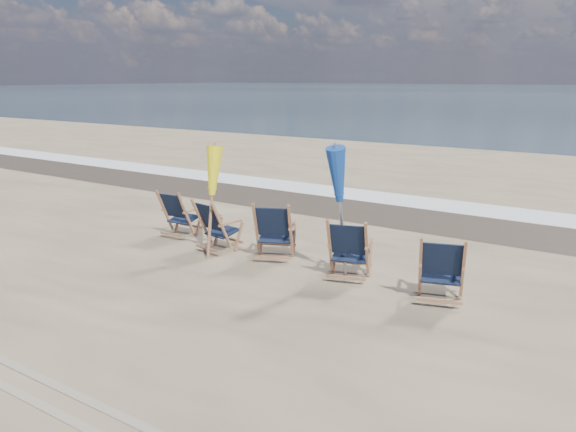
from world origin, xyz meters
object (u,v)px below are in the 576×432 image
(beach_chair_3, at_px, (367,251))
(beach_chair_0, at_px, (186,215))
(beach_chair_2, at_px, (290,232))
(beach_chair_4, at_px, (463,272))
(umbrella_yellow, at_px, (210,176))
(umbrella_blue, at_px, (342,178))
(beach_chair_1, at_px, (222,229))

(beach_chair_3, bearing_deg, beach_chair_0, -20.44)
(beach_chair_2, bearing_deg, beach_chair_4, 149.57)
(beach_chair_3, xyz_separation_m, umbrella_yellow, (-2.89, -0.24, 0.92))
(beach_chair_2, relative_size, umbrella_blue, 0.50)
(beach_chair_3, bearing_deg, beach_chair_1, -13.84)
(beach_chair_4, relative_size, umbrella_blue, 0.48)
(beach_chair_4, bearing_deg, beach_chair_2, -23.90)
(beach_chair_1, distance_m, beach_chair_4, 4.26)
(beach_chair_2, height_order, umbrella_blue, umbrella_blue)
(beach_chair_0, relative_size, beach_chair_3, 0.95)
(beach_chair_4, bearing_deg, umbrella_blue, -19.48)
(beach_chair_1, distance_m, beach_chair_3, 2.75)
(beach_chair_0, bearing_deg, beach_chair_2, 176.16)
(beach_chair_0, relative_size, umbrella_yellow, 0.50)
(beach_chair_1, distance_m, umbrella_blue, 2.59)
(beach_chair_1, relative_size, beach_chair_3, 0.97)
(umbrella_yellow, bearing_deg, beach_chair_4, 1.43)
(beach_chair_0, xyz_separation_m, umbrella_yellow, (1.09, -0.50, 0.95))
(beach_chair_2, xyz_separation_m, beach_chair_3, (1.54, -0.22, -0.02))
(beach_chair_1, relative_size, umbrella_blue, 0.46)
(beach_chair_3, height_order, umbrella_yellow, umbrella_yellow)
(beach_chair_2, relative_size, beach_chair_3, 1.03)
(beach_chair_0, height_order, umbrella_yellow, umbrella_yellow)
(umbrella_blue, bearing_deg, beach_chair_4, -2.25)
(beach_chair_2, relative_size, beach_chair_4, 1.04)
(beach_chair_1, height_order, beach_chair_4, beach_chair_4)
(beach_chair_1, bearing_deg, beach_chair_4, -171.27)
(beach_chair_2, bearing_deg, umbrella_blue, 142.13)
(beach_chair_0, height_order, beach_chair_1, beach_chair_1)
(beach_chair_0, distance_m, beach_chair_3, 3.99)
(umbrella_yellow, distance_m, umbrella_blue, 2.49)
(beach_chair_4, bearing_deg, beach_chair_3, -22.21)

